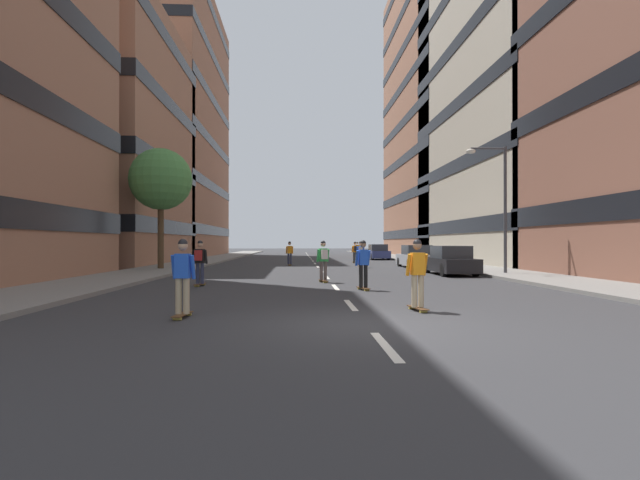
{
  "coord_description": "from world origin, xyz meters",
  "views": [
    {
      "loc": [
        -1.45,
        -9.57,
        1.69
      ],
      "look_at": [
        0.0,
        19.79,
        1.85
      ],
      "focal_mm": 26.16,
      "sensor_mm": 36.0,
      "label": 1
    }
  ],
  "objects_px": {
    "skater_6": "(200,260)",
    "skater_2": "(355,251)",
    "street_tree_near": "(161,180)",
    "skater_7": "(417,271)",
    "skater_0": "(363,262)",
    "skater_4": "(183,274)",
    "skater_3": "(360,253)",
    "skater_5": "(290,252)",
    "skater_1": "(357,249)",
    "parked_car_near": "(416,257)",
    "parked_car_mid": "(450,261)",
    "streetlamp_right": "(498,195)",
    "skater_8": "(323,259)",
    "parked_car_far": "(378,252)"
  },
  "relations": [
    {
      "from": "skater_1",
      "to": "skater_5",
      "type": "xyz_separation_m",
      "value": [
        -7.22,
        -16.95,
        0.0
      ]
    },
    {
      "from": "parked_car_near",
      "to": "streetlamp_right",
      "type": "height_order",
      "value": "streetlamp_right"
    },
    {
      "from": "skater_1",
      "to": "skater_7",
      "type": "bearing_deg",
      "value": -95.28
    },
    {
      "from": "parked_car_far",
      "to": "skater_4",
      "type": "height_order",
      "value": "skater_4"
    },
    {
      "from": "street_tree_near",
      "to": "skater_1",
      "type": "xyz_separation_m",
      "value": [
        14.87,
        22.85,
        -4.49
      ]
    },
    {
      "from": "streetlamp_right",
      "to": "skater_2",
      "type": "bearing_deg",
      "value": 110.49
    },
    {
      "from": "parked_car_far",
      "to": "skater_6",
      "type": "bearing_deg",
      "value": -113.05
    },
    {
      "from": "streetlamp_right",
      "to": "skater_8",
      "type": "distance_m",
      "value": 10.45
    },
    {
      "from": "skater_0",
      "to": "skater_7",
      "type": "relative_size",
      "value": 1.0
    },
    {
      "from": "parked_car_near",
      "to": "street_tree_near",
      "type": "height_order",
      "value": "street_tree_near"
    },
    {
      "from": "parked_car_far",
      "to": "skater_0",
      "type": "xyz_separation_m",
      "value": [
        -5.7,
        -29.62,
        0.29
      ]
    },
    {
      "from": "skater_7",
      "to": "skater_3",
      "type": "bearing_deg",
      "value": 86.26
    },
    {
      "from": "skater_4",
      "to": "skater_7",
      "type": "xyz_separation_m",
      "value": [
        5.55,
        0.79,
        0.0
      ]
    },
    {
      "from": "skater_0",
      "to": "skater_6",
      "type": "bearing_deg",
      "value": 163.45
    },
    {
      "from": "skater_5",
      "to": "skater_4",
      "type": "bearing_deg",
      "value": -94.87
    },
    {
      "from": "skater_5",
      "to": "street_tree_near",
      "type": "bearing_deg",
      "value": -142.36
    },
    {
      "from": "skater_2",
      "to": "skater_7",
      "type": "xyz_separation_m",
      "value": [
        -1.82,
        -26.95,
        -0.03
      ]
    },
    {
      "from": "streetlamp_right",
      "to": "skater_8",
      "type": "bearing_deg",
      "value": -157.97
    },
    {
      "from": "skater_4",
      "to": "skater_7",
      "type": "relative_size",
      "value": 1.0
    },
    {
      "from": "parked_car_mid",
      "to": "skater_0",
      "type": "bearing_deg",
      "value": -126.66
    },
    {
      "from": "parked_car_near",
      "to": "skater_0",
      "type": "height_order",
      "value": "skater_0"
    },
    {
      "from": "street_tree_near",
      "to": "skater_7",
      "type": "height_order",
      "value": "street_tree_near"
    },
    {
      "from": "skater_0",
      "to": "skater_2",
      "type": "xyz_separation_m",
      "value": [
        2.45,
        21.87,
        0.03
      ]
    },
    {
      "from": "parked_car_mid",
      "to": "skater_1",
      "type": "xyz_separation_m",
      "value": [
        -1.38,
        27.16,
        0.29
      ]
    },
    {
      "from": "parked_car_mid",
      "to": "skater_2",
      "type": "bearing_deg",
      "value": 102.88
    },
    {
      "from": "skater_2",
      "to": "skater_3",
      "type": "distance_m",
      "value": 7.13
    },
    {
      "from": "parked_car_mid",
      "to": "street_tree_near",
      "type": "bearing_deg",
      "value": 165.14
    },
    {
      "from": "skater_2",
      "to": "skater_6",
      "type": "distance_m",
      "value": 21.81
    },
    {
      "from": "skater_4",
      "to": "skater_3",
      "type": "bearing_deg",
      "value": 71.63
    },
    {
      "from": "street_tree_near",
      "to": "skater_3",
      "type": "relative_size",
      "value": 4.06
    },
    {
      "from": "skater_1",
      "to": "skater_2",
      "type": "xyz_separation_m",
      "value": [
        -1.87,
        -12.95,
        0.03
      ]
    },
    {
      "from": "street_tree_near",
      "to": "skater_5",
      "type": "distance_m",
      "value": 10.66
    },
    {
      "from": "streetlamp_right",
      "to": "skater_1",
      "type": "xyz_separation_m",
      "value": [
        -3.69,
        27.81,
        -3.15
      ]
    },
    {
      "from": "skater_3",
      "to": "skater_2",
      "type": "bearing_deg",
      "value": 85.76
    },
    {
      "from": "skater_5",
      "to": "skater_8",
      "type": "bearing_deg",
      "value": -83.48
    },
    {
      "from": "skater_5",
      "to": "skater_8",
      "type": "relative_size",
      "value": 1.0
    },
    {
      "from": "parked_car_near",
      "to": "parked_car_mid",
      "type": "bearing_deg",
      "value": -90.0
    },
    {
      "from": "parked_car_near",
      "to": "skater_4",
      "type": "height_order",
      "value": "skater_4"
    },
    {
      "from": "parked_car_far",
      "to": "skater_6",
      "type": "height_order",
      "value": "skater_6"
    },
    {
      "from": "skater_3",
      "to": "skater_5",
      "type": "height_order",
      "value": "same"
    },
    {
      "from": "skater_6",
      "to": "skater_2",
      "type": "bearing_deg",
      "value": 66.83
    },
    {
      "from": "street_tree_near",
      "to": "skater_0",
      "type": "relative_size",
      "value": 4.06
    },
    {
      "from": "parked_car_far",
      "to": "skater_3",
      "type": "height_order",
      "value": "skater_3"
    },
    {
      "from": "skater_6",
      "to": "skater_7",
      "type": "distance_m",
      "value": 9.66
    },
    {
      "from": "parked_car_near",
      "to": "skater_5",
      "type": "height_order",
      "value": "skater_5"
    },
    {
      "from": "streetlamp_right",
      "to": "skater_4",
      "type": "bearing_deg",
      "value": -135.12
    },
    {
      "from": "streetlamp_right",
      "to": "skater_8",
      "type": "xyz_separation_m",
      "value": [
        -9.24,
        -3.74,
        -3.12
      ]
    },
    {
      "from": "skater_8",
      "to": "skater_1",
      "type": "bearing_deg",
      "value": 80.02
    },
    {
      "from": "street_tree_near",
      "to": "skater_7",
      "type": "distance_m",
      "value": 20.87
    },
    {
      "from": "parked_car_mid",
      "to": "streetlamp_right",
      "type": "distance_m",
      "value": 4.19
    }
  ]
}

